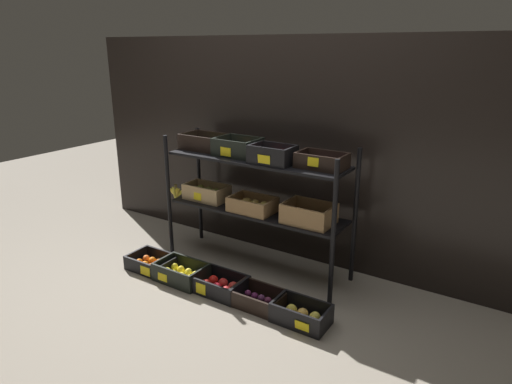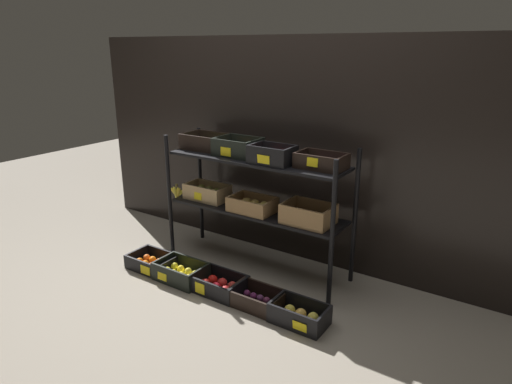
% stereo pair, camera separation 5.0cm
% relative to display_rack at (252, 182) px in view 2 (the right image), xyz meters
% --- Properties ---
extents(ground_plane, '(10.00, 10.00, 0.00)m').
position_rel_display_rack_xyz_m(ground_plane, '(0.03, 0.00, -0.69)').
color(ground_plane, gray).
extents(storefront_wall, '(3.82, 0.12, 1.73)m').
position_rel_display_rack_xyz_m(storefront_wall, '(0.03, 0.40, 0.18)').
color(storefront_wall, black).
rests_on(storefront_wall, ground_plane).
extents(display_rack, '(1.56, 0.41, 1.00)m').
position_rel_display_rack_xyz_m(display_rack, '(0.00, 0.00, 0.00)').
color(display_rack, black).
rests_on(display_rack, ground_plane).
extents(crate_ground_tangerine, '(0.36, 0.26, 0.11)m').
position_rel_display_rack_xyz_m(crate_ground_tangerine, '(-0.62, -0.47, -0.65)').
color(crate_ground_tangerine, black).
rests_on(crate_ground_tangerine, ground_plane).
extents(crate_ground_lemon, '(0.37, 0.25, 0.14)m').
position_rel_display_rack_xyz_m(crate_ground_lemon, '(-0.30, -0.49, -0.64)').
color(crate_ground_lemon, black).
rests_on(crate_ground_lemon, ground_plane).
extents(crate_ground_apple_red, '(0.37, 0.25, 0.12)m').
position_rel_display_rack_xyz_m(crate_ground_apple_red, '(0.03, -0.46, -0.64)').
color(crate_ground_apple_red, black).
rests_on(crate_ground_apple_red, ground_plane).
extents(crate_ground_plum, '(0.35, 0.23, 0.12)m').
position_rel_display_rack_xyz_m(crate_ground_plum, '(0.36, -0.47, -0.65)').
color(crate_ground_plum, black).
rests_on(crate_ground_plum, ground_plane).
extents(crate_ground_apple_gold, '(0.35, 0.22, 0.13)m').
position_rel_display_rack_xyz_m(crate_ground_apple_gold, '(0.68, -0.49, -0.64)').
color(crate_ground_apple_gold, black).
rests_on(crate_ground_apple_gold, ground_plane).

